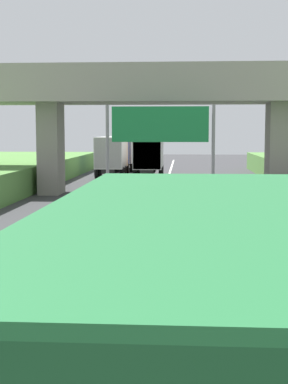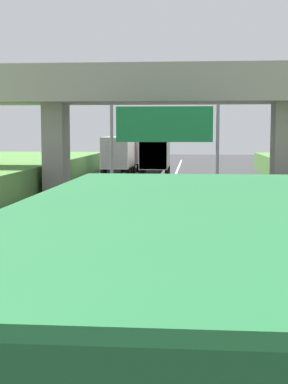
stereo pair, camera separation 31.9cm
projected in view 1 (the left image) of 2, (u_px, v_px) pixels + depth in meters
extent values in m
cube|color=white|center=(157.00, 212.00, 27.89)|extent=(0.20, 101.29, 0.01)
cube|color=gray|center=(163.00, 94.00, 34.83)|extent=(40.00, 4.80, 1.10)
cube|color=gray|center=(162.00, 72.00, 32.51)|extent=(40.00, 0.36, 1.10)
cube|color=gray|center=(164.00, 79.00, 36.91)|extent=(40.00, 0.36, 1.10)
cube|color=gray|center=(51.00, 149.00, 35.66)|extent=(1.30, 2.20, 5.65)
cube|color=gray|center=(278.00, 149.00, 34.71)|extent=(1.30, 2.20, 5.65)
cylinder|color=slate|center=(107.00, 154.00, 30.91)|extent=(0.18, 0.18, 5.35)
cylinder|color=slate|center=(213.00, 155.00, 30.53)|extent=(0.18, 0.18, 5.35)
cube|color=#167238|center=(160.00, 124.00, 30.55)|extent=(5.20, 0.12, 1.90)
cube|color=white|center=(160.00, 124.00, 30.54)|extent=(4.89, 0.01, 1.67)
cube|color=#236B38|center=(200.00, 281.00, 7.79)|extent=(2.10, 2.10, 2.10)
cube|color=#2D3842|center=(198.00, 245.00, 8.77)|extent=(1.89, 0.06, 0.90)
cube|color=#236B38|center=(216.00, 379.00, 4.14)|extent=(2.30, 5.20, 2.60)
cylinder|color=black|center=(130.00, 378.00, 8.01)|extent=(0.30, 0.96, 0.96)
cylinder|color=black|center=(270.00, 382.00, 7.88)|extent=(0.30, 0.96, 0.96)
cube|color=black|center=(149.00, 169.00, 49.22)|extent=(1.10, 7.30, 0.36)
cube|color=orange|center=(151.00, 154.00, 51.67)|extent=(2.10, 2.10, 2.10)
cube|color=#2D3842|center=(152.00, 150.00, 52.65)|extent=(1.89, 0.06, 0.90)
cube|color=#B7B7B2|center=(149.00, 153.00, 48.03)|extent=(2.30, 5.20, 2.60)
cube|color=gray|center=(147.00, 154.00, 45.47)|extent=(2.21, 0.04, 2.50)
cylinder|color=black|center=(140.00, 169.00, 51.89)|extent=(0.30, 0.96, 0.96)
cylinder|color=black|center=(162.00, 169.00, 51.76)|extent=(0.30, 0.96, 0.96)
cylinder|color=black|center=(135.00, 173.00, 46.86)|extent=(0.30, 0.96, 0.96)
cylinder|color=black|center=(161.00, 173.00, 46.71)|extent=(0.30, 0.96, 0.96)
cylinder|color=black|center=(136.00, 172.00, 48.53)|extent=(0.30, 0.96, 0.96)
cylinder|color=black|center=(161.00, 172.00, 48.39)|extent=(0.30, 0.96, 0.96)
cube|color=black|center=(113.00, 169.00, 49.87)|extent=(1.10, 7.30, 0.36)
cube|color=#233D9E|center=(117.00, 153.00, 52.32)|extent=(2.10, 2.10, 2.10)
cube|color=#2D3842|center=(118.00, 150.00, 53.30)|extent=(1.89, 0.06, 0.90)
cube|color=silver|center=(112.00, 152.00, 48.67)|extent=(2.30, 5.20, 2.60)
cube|color=#A8A8A4|center=(108.00, 153.00, 46.11)|extent=(2.21, 0.04, 2.50)
cylinder|color=black|center=(106.00, 169.00, 52.53)|extent=(0.30, 0.96, 0.96)
cylinder|color=black|center=(127.00, 169.00, 52.40)|extent=(0.30, 0.96, 0.96)
cylinder|color=black|center=(97.00, 173.00, 47.50)|extent=(0.30, 0.96, 0.96)
cylinder|color=black|center=(122.00, 173.00, 47.36)|extent=(0.30, 0.96, 0.96)
cylinder|color=black|center=(100.00, 171.00, 49.18)|extent=(0.30, 0.96, 0.96)
cylinder|color=black|center=(124.00, 171.00, 49.03)|extent=(0.30, 0.96, 0.96)
cube|color=black|center=(123.00, 164.00, 57.71)|extent=(1.10, 7.30, 0.36)
cube|color=silver|center=(126.00, 151.00, 60.16)|extent=(2.10, 2.10, 2.10)
cube|color=#2D3842|center=(127.00, 147.00, 61.14)|extent=(1.89, 0.06, 0.90)
cube|color=silver|center=(122.00, 149.00, 56.51)|extent=(2.30, 5.20, 2.60)
cube|color=#A8A8A4|center=(119.00, 150.00, 53.95)|extent=(2.21, 0.04, 2.50)
cylinder|color=black|center=(117.00, 164.00, 60.37)|extent=(0.30, 0.96, 0.96)
cylinder|color=black|center=(135.00, 164.00, 60.24)|extent=(0.30, 0.96, 0.96)
cylinder|color=black|center=(110.00, 167.00, 55.34)|extent=(0.30, 0.96, 0.96)
cylinder|color=black|center=(132.00, 167.00, 55.20)|extent=(0.30, 0.96, 0.96)
cylinder|color=black|center=(112.00, 166.00, 57.02)|extent=(0.30, 0.96, 0.96)
cylinder|color=black|center=(133.00, 166.00, 56.87)|extent=(0.30, 0.96, 0.96)
cube|color=#B2B5B7|center=(197.00, 224.00, 19.87)|extent=(1.76, 4.10, 0.76)
cube|color=#B2B5B7|center=(197.00, 205.00, 19.64)|extent=(1.56, 1.90, 0.64)
cube|color=#2D3842|center=(198.00, 209.00, 18.73)|extent=(1.44, 0.06, 0.54)
cylinder|color=black|center=(174.00, 229.00, 21.22)|extent=(0.22, 0.64, 0.64)
cylinder|color=black|center=(218.00, 229.00, 21.11)|extent=(0.22, 0.64, 0.64)
cylinder|color=black|center=(173.00, 242.00, 18.70)|extent=(0.22, 0.64, 0.64)
cylinder|color=black|center=(223.00, 242.00, 18.59)|extent=(0.22, 0.64, 0.64)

